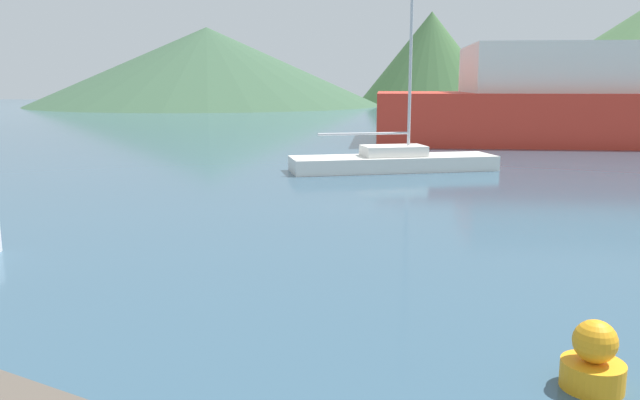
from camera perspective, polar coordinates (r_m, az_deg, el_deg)
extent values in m
cube|color=white|center=(24.95, 6.71, 3.36)|extent=(8.26, 5.16, 0.58)
cube|color=white|center=(24.90, 6.74, 4.49)|extent=(2.81, 2.28, 0.41)
cylinder|color=#BCBCC1|center=(25.00, 8.32, 13.92)|extent=(0.12, 0.12, 8.63)
cylinder|color=#BCBCC1|center=(24.48, 4.04, 6.07)|extent=(3.39, 1.59, 0.10)
cylinder|color=orange|center=(7.98, 23.63, -14.44)|extent=(0.70, 0.70, 0.32)
sphere|color=orange|center=(7.82, 23.85, -11.75)|extent=(0.49, 0.49, 0.49)
cone|color=#38563D|center=(100.85, -10.24, 11.92)|extent=(53.98, 53.98, 11.92)
cone|color=#3D6038|center=(108.56, 10.09, 12.66)|extent=(24.21, 24.21, 15.10)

